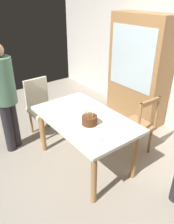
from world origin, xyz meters
TOP-DOWN VIEW (x-y plane):
  - ground at (0.00, 0.00)m, footprint 6.40×6.40m
  - dining_table at (0.00, 0.00)m, footprint 1.43×0.86m
  - birthday_cake at (0.18, -0.06)m, footprint 0.28×0.28m
  - plate_near_celebrant at (-0.39, -0.19)m, footprint 0.22×0.22m
  - plate_far_side at (-0.07, 0.19)m, footprint 0.22×0.22m
  - plate_near_guest at (0.43, -0.19)m, footprint 0.22×0.22m
  - fork_near_celebrant at (-0.55, -0.21)m, footprint 0.18×0.03m
  - fork_far_side at (-0.23, 0.19)m, footprint 0.18×0.04m
  - fork_near_guest at (0.27, -0.19)m, footprint 0.18×0.02m
  - chair_spindle_back at (0.27, 0.75)m, footprint 0.45×0.45m
  - chair_upholstered at (-1.10, -0.10)m, footprint 0.45×0.45m
  - person_celebrant at (-0.97, -0.68)m, footprint 0.32×0.32m
  - china_cabinet at (-0.49, 1.56)m, footprint 1.10×0.45m

SIDE VIEW (x-z plane):
  - ground at x=0.00m, z-range 0.00..0.00m
  - chair_spindle_back at x=0.27m, z-range -0.02..0.93m
  - chair_upholstered at x=-1.10m, z-range 0.06..1.01m
  - dining_table at x=0.00m, z-range 0.27..1.02m
  - fork_near_celebrant at x=-0.55m, z-range 0.75..0.76m
  - fork_far_side at x=-0.23m, z-range 0.75..0.76m
  - fork_near_guest at x=0.27m, z-range 0.75..0.76m
  - plate_near_celebrant at x=-0.39m, z-range 0.75..0.76m
  - plate_far_side at x=-0.07m, z-range 0.75..0.76m
  - plate_near_guest at x=0.43m, z-range 0.75..0.76m
  - birthday_cake at x=0.18m, z-range 0.71..0.90m
  - person_celebrant at x=-0.97m, z-range 0.11..1.73m
  - china_cabinet at x=-0.49m, z-range 0.00..1.90m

